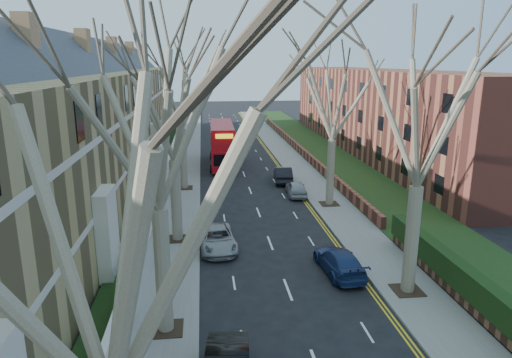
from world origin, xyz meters
name	(u,v)px	position (x,y,z in m)	size (l,w,h in m)	color
pavement_left	(185,162)	(-6.00, 39.00, 0.06)	(3.00, 102.00, 0.12)	slate
pavement_right	(291,160)	(6.00, 39.00, 0.06)	(3.00, 102.00, 0.12)	slate
terrace_left	(94,124)	(-13.65, 31.00, 5.53)	(9.70, 78.00, 13.60)	#9C854F
flats_right	(378,111)	(17.46, 43.00, 4.98)	(13.97, 54.00, 10.00)	brown
front_wall_left	(164,175)	(-7.65, 31.00, 0.62)	(0.30, 78.00, 1.00)	white
grass_verge_right	(330,158)	(10.50, 39.00, 0.15)	(6.00, 102.00, 0.06)	#1E3513
tree_left_near	(91,192)	(-5.70, -4.00, 8.93)	(9.80, 9.80, 13.73)	#756953
tree_left_mid	(153,100)	(-5.70, 6.00, 9.56)	(10.50, 10.50, 14.71)	#756953
tree_left_far	(171,91)	(-5.70, 16.00, 9.24)	(10.15, 10.15, 14.22)	#756953
tree_left_dist	(180,78)	(-5.70, 28.00, 9.56)	(10.50, 10.50, 14.71)	#756953
tree_right_mid	(425,94)	(5.70, 8.00, 9.56)	(10.50, 10.50, 14.71)	#756953
tree_right_far	(334,85)	(5.70, 22.00, 9.24)	(10.15, 10.15, 14.22)	#756953
double_decker_bus	(222,146)	(-1.94, 37.18, 2.16)	(2.83, 10.52, 4.40)	#AA0C14
car_left_far	(217,239)	(-3.28, 14.51, 0.63)	(2.10, 4.56, 1.27)	gray
car_right_near	(339,261)	(3.05, 10.51, 0.64)	(1.80, 4.44, 1.29)	navy
car_right_mid	(296,188)	(3.65, 24.93, 0.63)	(1.50, 3.72, 1.27)	#97999F
car_right_far	(283,174)	(3.34, 29.55, 0.73)	(1.53, 4.40, 1.45)	black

